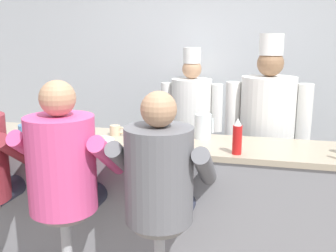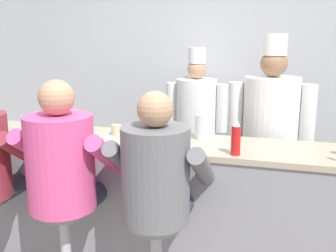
# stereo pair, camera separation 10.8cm
# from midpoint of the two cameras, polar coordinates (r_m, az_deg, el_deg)

# --- Properties ---
(wall_back) EXTENTS (10.00, 0.06, 2.70)m
(wall_back) POSITION_cam_midpoint_polar(r_m,az_deg,el_deg) (4.37, 6.22, 7.08)
(wall_back) COLOR #B2B7BC
(wall_back) RESTS_ON ground_plane
(diner_counter) EXTENTS (3.10, 0.57, 1.04)m
(diner_counter) POSITION_cam_midpoint_polar(r_m,az_deg,el_deg) (3.05, 0.31, -11.61)
(diner_counter) COLOR gray
(diner_counter) RESTS_ON ground_plane
(ketchup_bottle_red) EXTENTS (0.06, 0.06, 0.24)m
(ketchup_bottle_red) POSITION_cam_midpoint_polar(r_m,az_deg,el_deg) (2.55, 11.02, -1.73)
(ketchup_bottle_red) COLOR red
(ketchup_bottle_red) RESTS_ON diner_counter
(water_pitcher_clear) EXTENTS (0.15, 0.13, 0.18)m
(water_pitcher_clear) POSITION_cam_midpoint_polar(r_m,az_deg,el_deg) (2.93, 6.25, -0.10)
(water_pitcher_clear) COLOR silver
(water_pitcher_clear) RESTS_ON diner_counter
(breakfast_plate) EXTENTS (0.26, 0.26, 0.05)m
(breakfast_plate) POSITION_cam_midpoint_polar(r_m,az_deg,el_deg) (2.89, -9.27, -1.96)
(breakfast_plate) COLOR white
(breakfast_plate) RESTS_ON diner_counter
(cereal_bowl) EXTENTS (0.17, 0.17, 0.05)m
(cereal_bowl) POSITION_cam_midpoint_polar(r_m,az_deg,el_deg) (3.40, -18.18, -0.04)
(cereal_bowl) COLOR #4C7FB7
(cereal_bowl) RESTS_ON diner_counter
(coffee_mug_tan) EXTENTS (0.12, 0.08, 0.08)m
(coffee_mug_tan) POSITION_cam_midpoint_polar(r_m,az_deg,el_deg) (3.06, -6.42, -0.57)
(coffee_mug_tan) COLOR beige
(coffee_mug_tan) RESTS_ON diner_counter
(diner_seated_pink) EXTENTS (0.66, 0.65, 1.53)m
(diner_seated_pink) POSITION_cam_midpoint_polar(r_m,az_deg,el_deg) (2.65, -13.72, -5.73)
(diner_seated_pink) COLOR #B2B5BA
(diner_seated_pink) RESTS_ON ground_plane
(diner_seated_grey) EXTENTS (0.63, 0.62, 1.48)m
(diner_seated_grey) POSITION_cam_midpoint_polar(r_m,az_deg,el_deg) (2.41, -0.24, -7.75)
(diner_seated_grey) COLOR #B2B5BA
(diner_seated_grey) RESTS_ON ground_plane
(cook_in_whites_near) EXTENTS (0.65, 0.42, 1.68)m
(cook_in_whites_near) POSITION_cam_midpoint_polar(r_m,az_deg,el_deg) (4.16, 4.85, 0.85)
(cook_in_whites_near) COLOR #232328
(cook_in_whites_near) RESTS_ON ground_plane
(cook_in_whites_far) EXTENTS (0.71, 0.45, 1.81)m
(cook_in_whites_far) POSITION_cam_midpoint_polar(r_m,az_deg,el_deg) (3.41, 15.42, -1.02)
(cook_in_whites_far) COLOR #232328
(cook_in_whites_far) RESTS_ON ground_plane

